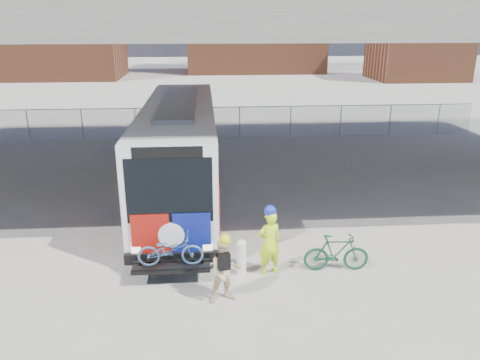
{
  "coord_description": "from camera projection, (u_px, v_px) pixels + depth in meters",
  "views": [
    {
      "loc": [
        -1.05,
        -14.81,
        6.45
      ],
      "look_at": [
        0.05,
        -0.5,
        1.6
      ],
      "focal_mm": 35.0,
      "sensor_mm": 36.0,
      "label": 1
    }
  ],
  "objects": [
    {
      "name": "bus",
      "position": [
        180.0,
        142.0,
        17.8
      ],
      "size": [
        2.67,
        12.9,
        3.69
      ],
      "color": "silver",
      "rests_on": "ground"
    },
    {
      "name": "bollard",
      "position": [
        241.0,
        256.0,
        12.45
      ],
      "size": [
        0.27,
        0.27,
        1.02
      ],
      "color": "silver",
      "rests_on": "ground"
    },
    {
      "name": "overpass",
      "position": [
        230.0,
        20.0,
        17.81
      ],
      "size": [
        40.0,
        16.0,
        7.95
      ],
      "color": "#605E59",
      "rests_on": "ground"
    },
    {
      "name": "brick_buildings",
      "position": [
        220.0,
        31.0,
        60.03
      ],
      "size": [
        54.0,
        22.0,
        12.0
      ],
      "color": "brown",
      "rests_on": "ground"
    },
    {
      "name": "cyclist_tan",
      "position": [
        225.0,
        270.0,
        11.15
      ],
      "size": [
        0.91,
        0.79,
        1.79
      ],
      "rotation": [
        0.0,
        0.0,
        0.24
      ],
      "color": "#D8BE8B",
      "rests_on": "ground"
    },
    {
      "name": "bike_parked",
      "position": [
        336.0,
        253.0,
        12.65
      ],
      "size": [
        1.8,
        0.59,
        1.06
      ],
      "primitive_type": "imported",
      "rotation": [
        0.0,
        0.0,
        1.52
      ],
      "color": "#16462C",
      "rests_on": "ground"
    },
    {
      "name": "ground",
      "position": [
        237.0,
        219.0,
        16.13
      ],
      "size": [
        160.0,
        160.0,
        0.0
      ],
      "primitive_type": "plane",
      "color": "#9E9991",
      "rests_on": "ground"
    },
    {
      "name": "cyclist_hivis",
      "position": [
        269.0,
        241.0,
        12.38
      ],
      "size": [
        0.76,
        0.61,
        1.98
      ],
      "rotation": [
        0.0,
        0.0,
        3.45
      ],
      "color": "#D2FF1A",
      "rests_on": "ground"
    },
    {
      "name": "chainlink_fence",
      "position": [
        223.0,
        114.0,
        27.01
      ],
      "size": [
        30.0,
        0.06,
        30.0
      ],
      "color": "gray",
      "rests_on": "ground"
    }
  ]
}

